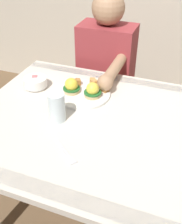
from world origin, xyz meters
name	(u,v)px	position (x,y,z in m)	size (l,w,h in m)	color
ground_plane	(102,222)	(0.00, 0.00, 0.00)	(6.00, 6.00, 0.00)	brown
dining_table	(106,142)	(0.00, 0.00, 0.63)	(1.20, 0.90, 0.74)	silver
eggs_benedict_plate	(83,91)	(-0.18, 0.17, 0.76)	(0.27, 0.27, 0.09)	white
fruit_bowl	(36,82)	(-0.43, 0.16, 0.77)	(0.12, 0.12, 0.06)	white
fork	(66,152)	(-0.09, -0.22, 0.74)	(0.13, 0.11, 0.00)	silver
water_glass_far	(57,109)	(-0.21, -0.05, 0.80)	(0.07, 0.07, 0.13)	silver
diner_person	(105,73)	(-0.20, 0.60, 0.65)	(0.34, 0.54, 1.14)	#33333D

